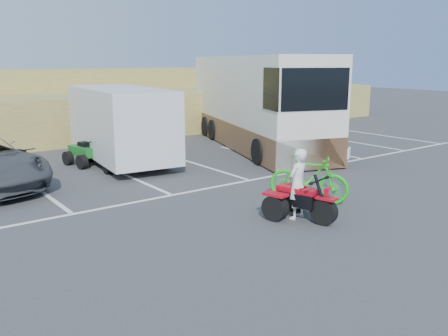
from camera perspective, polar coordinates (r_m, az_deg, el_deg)
ground at (r=10.86m, az=0.24°, el=-6.10°), size 100.00×100.00×0.00m
parking_stripes at (r=14.58m, az=-6.66°, el=-1.25°), size 28.00×5.16×0.01m
grass_embankment at (r=24.58m, az=-22.17°, el=6.94°), size 40.00×8.50×3.10m
red_trike_atv at (r=10.95m, az=9.36°, el=-6.12°), size 1.51×1.80×1.02m
rider at (r=10.79m, az=8.83°, el=-1.91°), size 0.66×0.51×1.61m
green_dirt_bike at (r=12.15m, az=10.14°, el=-1.26°), size 1.52×2.05×1.22m
cargo_trailer at (r=16.91m, az=-12.30°, el=5.33°), size 2.86×5.82×2.61m
rv_motorhome at (r=19.95m, az=3.83°, el=7.20°), size 5.79×10.47×3.67m
quad_atv_blue at (r=16.48m, az=-23.27°, el=-0.61°), size 1.24×1.48×0.85m
quad_atv_green at (r=17.04m, az=-16.24°, el=0.35°), size 1.25×1.54×0.90m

